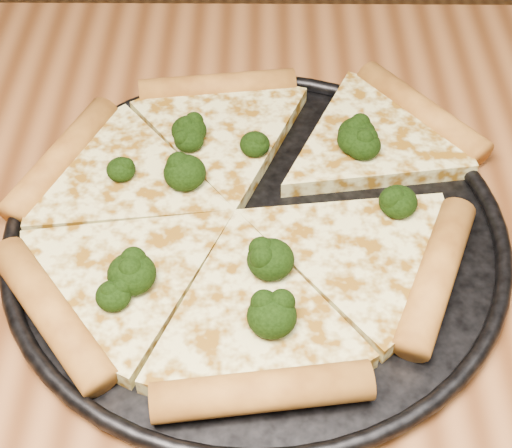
{
  "coord_description": "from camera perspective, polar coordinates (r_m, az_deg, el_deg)",
  "views": [
    {
      "loc": [
        0.02,
        -0.31,
        1.22
      ],
      "look_at": [
        0.02,
        0.1,
        0.77
      ],
      "focal_mm": 53.53,
      "sensor_mm": 36.0,
      "label": 1
    }
  ],
  "objects": [
    {
      "name": "broccoli_florets",
      "position": [
        0.61,
        0.08,
        2.04
      ],
      "size": [
        0.25,
        0.23,
        0.03
      ],
      "color": "black",
      "rests_on": "pizza"
    },
    {
      "name": "pizza",
      "position": [
        0.62,
        -0.93,
        1.21
      ],
      "size": [
        0.42,
        0.39,
        0.03
      ],
      "rotation": [
        0.0,
        0.0,
        0.13
      ],
      "color": "#E0DB89",
      "rests_on": "pizza_pan"
    },
    {
      "name": "dining_table",
      "position": [
        0.64,
        -1.82,
        -13.15
      ],
      "size": [
        1.2,
        0.9,
        0.75
      ],
      "color": "brown",
      "rests_on": "ground"
    },
    {
      "name": "pizza_pan",
      "position": [
        0.62,
        -0.0,
        -0.51
      ],
      "size": [
        0.41,
        0.41,
        0.02
      ],
      "color": "black",
      "rests_on": "dining_table"
    }
  ]
}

